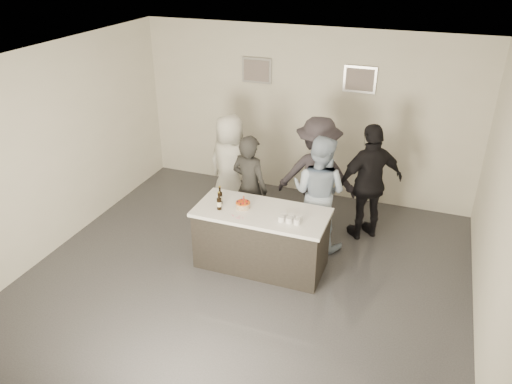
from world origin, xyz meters
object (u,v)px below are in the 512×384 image
person_main_blue (319,192)px  person_guest_right (370,183)px  cake (243,205)px  beer_bottle_b (219,201)px  person_guest_left (230,165)px  beer_bottle_a (220,195)px  bar_counter (261,238)px  person_main_black (250,188)px  person_guest_back (317,175)px

person_main_blue → person_guest_right: person_guest_right is taller
cake → person_main_blue: person_main_blue is taller
beer_bottle_b → person_main_blue: person_main_blue is taller
cake → person_guest_left: size_ratio=0.12×
cake → beer_bottle_a: bearing=178.4°
bar_counter → person_main_black: bearing=122.1°
person_guest_back → person_main_blue: bearing=99.6°
cake → person_main_blue: (0.88, 0.85, -0.05)m
beer_bottle_a → person_guest_right: bearing=35.3°
beer_bottle_a → person_guest_left: person_guest_left is taller
beer_bottle_a → person_guest_right: (1.90, 1.34, -0.09)m
person_main_black → beer_bottle_a: bearing=90.6°
beer_bottle_b → person_guest_left: size_ratio=0.15×
beer_bottle_a → person_guest_right: size_ratio=0.14×
cake → person_guest_left: person_guest_left is taller
beer_bottle_b → person_guest_back: person_guest_back is taller
person_main_black → person_guest_right: person_guest_right is taller
person_guest_left → bar_counter: bearing=142.7°
beer_bottle_b → person_guest_back: (1.02, 1.46, -0.08)m
person_guest_right → person_main_black: bearing=-18.3°
bar_counter → person_main_blue: (0.60, 0.85, 0.44)m
person_guest_back → bar_counter: bearing=62.6°
bar_counter → cake: size_ratio=9.07×
bar_counter → beer_bottle_a: size_ratio=7.15×
person_guest_right → cake: bearing=2.6°
beer_bottle_b → person_main_blue: 1.55m
cake → person_guest_back: (0.73, 1.31, 0.01)m
bar_counter → person_guest_left: bearing=127.8°
person_main_black → bar_counter: bearing=136.8°
bar_counter → cake: 0.56m
bar_counter → person_guest_left: person_guest_left is taller
person_guest_right → person_guest_back: 0.82m
cake → person_guest_left: bearing=119.8°
beer_bottle_b → person_guest_right: person_guest_right is taller
person_main_blue → person_guest_back: (-0.14, 0.45, 0.06)m
beer_bottle_a → person_guest_back: 1.69m
person_main_black → person_main_blue: bearing=-157.9°
person_guest_back → person_main_black: bearing=25.0°
beer_bottle_b → person_main_black: (0.12, 0.87, -0.18)m
bar_counter → person_guest_back: person_guest_back is taller
beer_bottle_a → person_guest_left: size_ratio=0.15×
beer_bottle_b → person_main_black: size_ratio=0.15×
person_guest_right → bar_counter: bearing=8.1°
person_guest_left → person_guest_right: bearing=-164.8°
person_main_black → beer_bottle_b: bearing=97.0°
cake → person_guest_back: bearing=60.7°
person_guest_left → person_guest_back: person_guest_back is taller
person_guest_left → person_guest_right: 2.32m
person_guest_left → beer_bottle_b: bearing=122.5°
bar_counter → person_guest_right: bearing=46.7°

